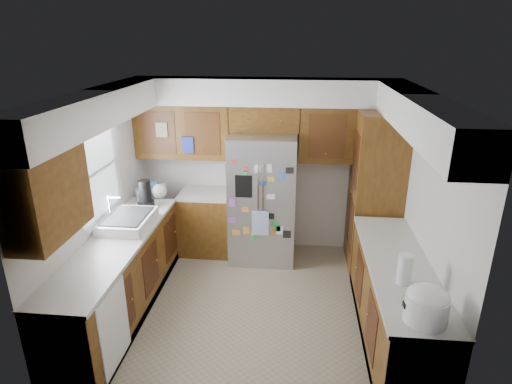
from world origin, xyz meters
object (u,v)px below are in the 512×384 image
at_px(fridge, 263,198).
at_px(paper_towel, 405,269).
at_px(pantry, 375,191).
at_px(rice_cooker, 427,304).

bearing_deg(fridge, paper_towel, -54.70).
bearing_deg(pantry, rice_cooker, -90.01).
xyz_separation_m(pantry, rice_cooker, (-0.00, -2.53, 0.00)).
bearing_deg(pantry, fridge, 177.94).
bearing_deg(fridge, pantry, -2.06).
height_order(pantry, rice_cooker, pantry).
bearing_deg(fridge, rice_cooker, -59.87).
height_order(pantry, fridge, pantry).
bearing_deg(paper_towel, fridge, 125.30).
height_order(fridge, paper_towel, fridge).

